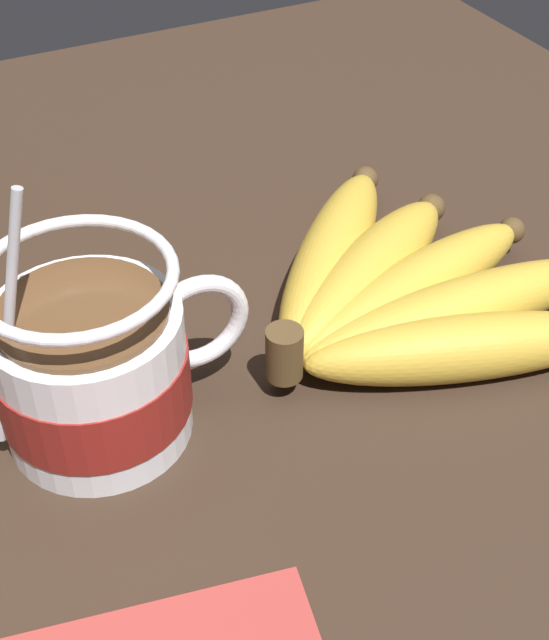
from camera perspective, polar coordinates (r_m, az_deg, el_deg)
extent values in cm
cube|color=#332319|center=(49.27, -5.80, -6.31)|extent=(94.05, 94.05, 3.14)
cylinder|color=silver|center=(44.68, -11.54, -3.41)|extent=(9.41, 9.41, 7.56)
cylinder|color=maroon|center=(44.91, -11.48, -3.72)|extent=(9.61, 9.61, 3.45)
torus|color=silver|center=(45.04, -4.92, -0.21)|extent=(5.62, 0.90, 5.62)
cylinder|color=brown|center=(42.14, -12.22, 0.40)|extent=(8.21, 8.21, 0.40)
torus|color=silver|center=(40.81, -12.64, 2.75)|extent=(9.41, 9.41, 0.60)
cylinder|color=#B2B2B7|center=(41.47, -16.63, -0.35)|extent=(3.78, 0.50, 13.48)
ellipsoid|color=#B2B2B7|center=(46.07, -13.11, -6.07)|extent=(3.00, 2.00, 0.80)
cylinder|color=#4C381E|center=(46.26, 0.64, -2.16)|extent=(2.00, 2.00, 3.00)
ellipsoid|color=gold|center=(49.11, 11.97, -1.78)|extent=(17.87, 8.82, 3.70)
ellipsoid|color=gold|center=(51.34, 11.53, 0.49)|extent=(19.59, 4.26, 3.74)
ellipsoid|color=gold|center=(52.55, 8.93, 1.99)|extent=(18.60, 8.25, 3.81)
sphere|color=#4C381E|center=(58.68, 14.92, 5.56)|extent=(1.71, 1.71, 1.71)
ellipsoid|color=gold|center=(53.11, 6.11, 2.98)|extent=(16.59, 12.09, 4.13)
sphere|color=#4C381E|center=(59.46, 9.99, 7.08)|extent=(1.86, 1.86, 1.86)
ellipsoid|color=gold|center=(54.45, 3.70, 4.14)|extent=(15.59, 16.12, 4.02)
sphere|color=#4C381E|center=(61.97, 5.82, 8.93)|extent=(1.81, 1.81, 1.81)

